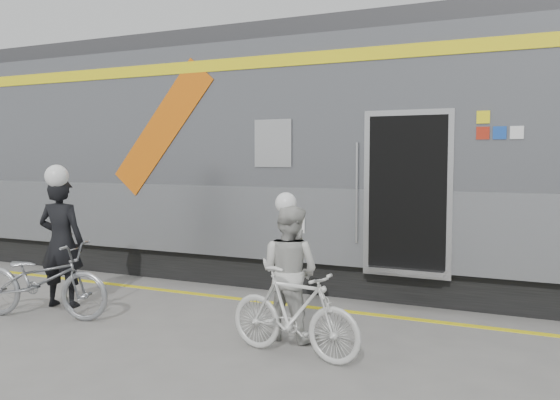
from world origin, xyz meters
The scene contains 9 objects.
ground centered at (0.00, 0.00, 0.00)m, with size 90.00×90.00×0.00m, color slate.
train centered at (-0.42, 4.19, 2.05)m, with size 24.00×3.17×4.10m.
safety_strip centered at (0.00, 2.15, 0.00)m, with size 24.00×0.12×0.01m, color yellow.
man centered at (-2.50, 0.76, 0.89)m, with size 0.65×0.42×1.77m, color black.
bicycle_left centered at (-2.30, 0.21, 0.49)m, with size 0.65×1.86×0.98m, color #93969A.
woman centered at (0.90, 0.78, 0.76)m, with size 0.74×0.57×1.51m, color beige.
bicycle_right centered at (1.20, 0.23, 0.46)m, with size 0.43×1.53×0.92m, color silver.
helmet_man centered at (-2.50, 0.76, 1.93)m, with size 0.31×0.31×0.31m, color white.
helmet_woman centered at (0.90, 0.78, 1.63)m, with size 0.24×0.24×0.24m, color white.
Camera 1 is at (3.61, -5.21, 2.05)m, focal length 38.00 mm.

